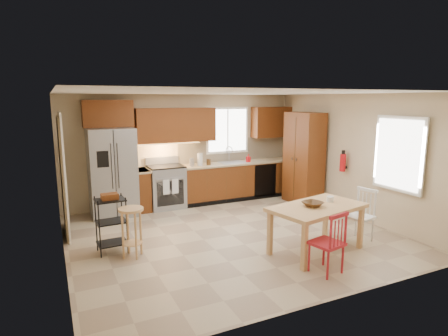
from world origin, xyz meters
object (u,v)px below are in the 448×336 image
dining_table (316,229)px  utility_cart (111,225)px  pantry (304,159)px  chair_white (359,216)px  fire_extinguisher (343,163)px  table_jar (330,200)px  refrigerator (112,172)px  table_bowl (313,207)px  chair_red (327,242)px  bar_stool (132,232)px  range_stove (166,187)px  soap_bottle (248,158)px

dining_table → utility_cart: bearing=143.5°
pantry → chair_white: 2.51m
fire_extinguisher → table_jar: fire_extinguisher is taller
refrigerator → table_bowl: 4.17m
chair_red → bar_stool: chair_red is taller
chair_white → utility_cart: size_ratio=0.99×
dining_table → table_jar: size_ratio=12.07×
chair_white → utility_cart: utility_cart is taller
dining_table → table_jar: 0.53m
refrigerator → range_stove: refrigerator is taller
fire_extinguisher → utility_cart: size_ratio=0.40×
dining_table → table_bowl: 0.39m
refrigerator → utility_cart: bearing=-99.9°
table_bowl → table_jar: size_ratio=2.44×
range_stove → fire_extinguisher: size_ratio=2.56×
fire_extinguisher → table_jar: size_ratio=2.87×
pantry → bar_stool: bearing=-161.9°
fire_extinguisher → chair_red: size_ratio=0.40×
dining_table → table_bowl: table_bowl is taller
refrigerator → pantry: (4.13, -0.93, 0.14)m
dining_table → chair_red: chair_red is taller
dining_table → table_jar: table_jar is taller
range_stove → soap_bottle: size_ratio=4.82×
refrigerator → range_stove: size_ratio=1.98×
soap_bottle → table_jar: 3.24m
bar_stool → pantry: bearing=42.4°
range_stove → soap_bottle: soap_bottle is taller
range_stove → bar_stool: bearing=-117.7°
dining_table → chair_white: (0.95, 0.05, 0.08)m
fire_extinguisher → dining_table: fire_extinguisher is taller
table_bowl → chair_red: bearing=-111.4°
range_stove → fire_extinguisher: 3.83m
table_jar → bar_stool: size_ratio=0.16×
soap_bottle → utility_cart: 4.07m
range_stove → table_jar: bearing=-61.8°
dining_table → fire_extinguisher: bearing=26.3°
chair_white → utility_cart: (-3.89, 1.30, 0.01)m
soap_bottle → dining_table: soap_bottle is taller
pantry → table_jar: size_ratio=16.72×
dining_table → chair_white: bearing=-8.8°
fire_extinguisher → chair_red: bearing=-136.0°
chair_red → table_bowl: chair_red is taller
soap_bottle → fire_extinguisher: fire_extinguisher is taller
soap_bottle → chair_white: size_ratio=0.21×
range_stove → pantry: (2.98, -0.99, 0.59)m
soap_bottle → table_bowl: (-0.68, -3.31, -0.25)m
dining_table → chair_red: 0.74m
bar_stool → utility_cart: bearing=152.9°
table_bowl → utility_cart: utility_cart is taller
dining_table → utility_cart: size_ratio=1.68×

